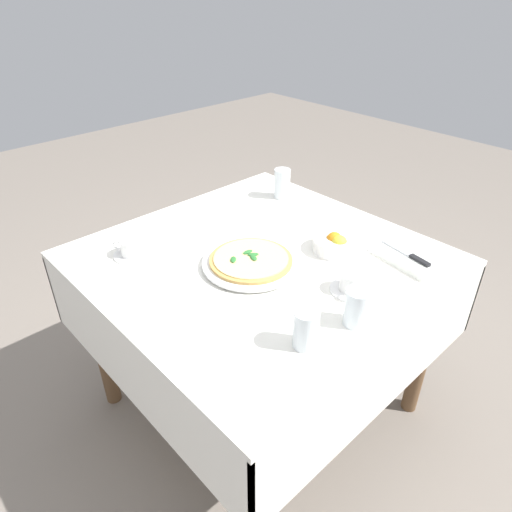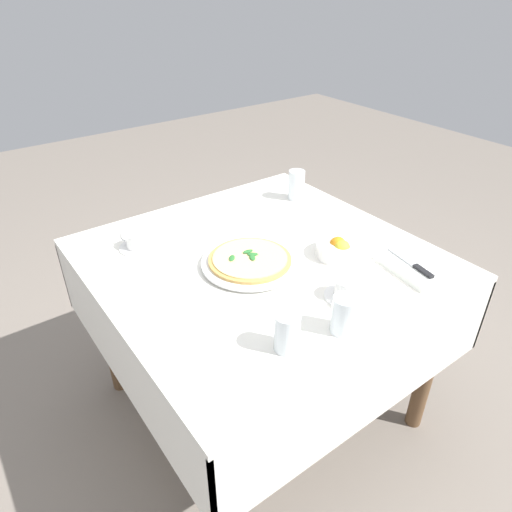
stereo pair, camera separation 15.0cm
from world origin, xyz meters
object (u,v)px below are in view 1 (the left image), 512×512
object	(u,v)px
coffee_cup_center_back	(132,248)
citrus_bowl	(335,244)
water_glass_far_right	(282,185)
dinner_knife	(408,254)
water_glass_near_right	(356,310)
coffee_cup_far_left	(352,283)
water_glass_left_edge	(306,330)
napkin_folded	(407,258)
pizza_plate	(251,263)
pizza	(251,259)

from	to	relation	value
coffee_cup_center_back	citrus_bowl	xyz separation A→B (m)	(-0.44, -0.52, -0.00)
water_glass_far_right	dinner_knife	world-z (taller)	water_glass_far_right
coffee_cup_center_back	dinner_knife	xyz separation A→B (m)	(-0.64, -0.65, -0.00)
water_glass_near_right	dinner_knife	size ratio (longest dim) A/B	0.55
coffee_cup_far_left	water_glass_near_right	xyz separation A→B (m)	(-0.10, 0.11, 0.02)
water_glass_left_edge	napkin_folded	xyz separation A→B (m)	(0.04, -0.55, -0.04)
water_glass_near_right	pizza_plate	bearing A→B (deg)	2.05
pizza	water_glass_far_right	xyz separation A→B (m)	(0.30, -0.45, 0.03)
napkin_folded	citrus_bowl	world-z (taller)	citrus_bowl
water_glass_near_right	water_glass_far_right	distance (m)	0.83
water_glass_near_right	dinner_knife	xyz separation A→B (m)	(0.08, -0.39, -0.02)
dinner_knife	napkin_folded	bearing A→B (deg)	180.00
pizza_plate	water_glass_near_right	xyz separation A→B (m)	(-0.40, -0.01, 0.04)
pizza	dinner_knife	distance (m)	0.52
pizza	coffee_cup_center_back	size ratio (longest dim) A/B	2.07
coffee_cup_center_back	water_glass_far_right	world-z (taller)	water_glass_far_right
water_glass_left_edge	coffee_cup_far_left	bearing A→B (deg)	-77.49
pizza	water_glass_left_edge	bearing A→B (deg)	157.99
pizza_plate	coffee_cup_center_back	xyz separation A→B (m)	(0.32, 0.25, 0.02)
water_glass_near_right	water_glass_far_right	xyz separation A→B (m)	(0.70, -0.44, 0.01)
coffee_cup_center_back	napkin_folded	xyz separation A→B (m)	(-0.65, -0.65, -0.02)
pizza	napkin_folded	distance (m)	0.52
water_glass_left_edge	pizza	bearing A→B (deg)	-22.01
pizza	dinner_knife	bearing A→B (deg)	-129.00
water_glass_left_edge	dinner_knife	size ratio (longest dim) A/B	0.55
dinner_knife	citrus_bowl	world-z (taller)	citrus_bowl
water_glass_left_edge	water_glass_far_right	xyz separation A→B (m)	(0.67, -0.60, 0.00)
water_glass_left_edge	water_glass_near_right	bearing A→B (deg)	-102.21
water_glass_near_right	water_glass_far_right	size ratio (longest dim) A/B	0.88
water_glass_left_edge	water_glass_far_right	distance (m)	0.90
coffee_cup_far_left	citrus_bowl	size ratio (longest dim) A/B	0.87
pizza_plate	water_glass_left_edge	distance (m)	0.40
pizza	dinner_knife	xyz separation A→B (m)	(-0.33, -0.40, -0.00)
coffee_cup_center_back	water_glass_near_right	xyz separation A→B (m)	(-0.72, -0.26, 0.02)
coffee_cup_far_left	water_glass_left_edge	world-z (taller)	water_glass_left_edge
water_glass_near_right	water_glass_left_edge	distance (m)	0.17
pizza_plate	dinner_knife	xyz separation A→B (m)	(-0.33, -0.40, 0.01)
napkin_folded	citrus_bowl	distance (m)	0.24
pizza_plate	water_glass_far_right	size ratio (longest dim) A/B	2.58
water_glass_far_right	napkin_folded	distance (m)	0.63
coffee_cup_center_back	dinner_knife	size ratio (longest dim) A/B	0.67
water_glass_near_right	citrus_bowl	size ratio (longest dim) A/B	0.72
water_glass_left_edge	coffee_cup_center_back	bearing A→B (deg)	8.17
citrus_bowl	dinner_knife	bearing A→B (deg)	-147.97
coffee_cup_center_back	water_glass_left_edge	world-z (taller)	water_glass_left_edge
water_glass_left_edge	dinner_knife	bearing A→B (deg)	-85.65
coffee_cup_center_back	napkin_folded	world-z (taller)	coffee_cup_center_back
coffee_cup_far_left	coffee_cup_center_back	size ratio (longest dim) A/B	1.00
coffee_cup_center_back	water_glass_near_right	world-z (taller)	water_glass_near_right
coffee_cup_far_left	water_glass_left_edge	xyz separation A→B (m)	(-0.06, 0.28, 0.02)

